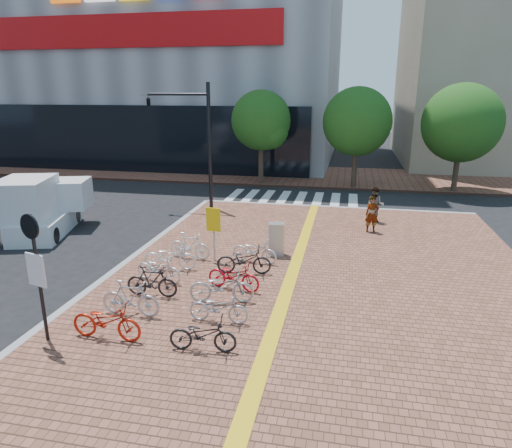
% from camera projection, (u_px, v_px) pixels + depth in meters
% --- Properties ---
extents(ground, '(120.00, 120.00, 0.00)m').
position_uv_depth(ground, '(214.00, 305.00, 13.39)').
color(ground, black).
rests_on(ground, ground).
extents(sidewalk, '(14.00, 34.00, 0.15)m').
position_uv_depth(sidewalk, '(296.00, 441.00, 8.09)').
color(sidewalk, brown).
rests_on(sidewalk, ground).
extents(tactile_strip, '(0.40, 34.00, 0.01)m').
position_uv_depth(tactile_strip, '(241.00, 429.00, 8.26)').
color(tactile_strip, gold).
rests_on(tactile_strip, sidewalk).
extents(kerb_north, '(14.00, 0.25, 0.15)m').
position_uv_depth(kerb_north, '(334.00, 208.00, 24.07)').
color(kerb_north, gray).
rests_on(kerb_north, ground).
extents(far_sidewalk, '(70.00, 8.00, 0.15)m').
position_uv_depth(far_sidewalk, '(297.00, 176.00, 33.10)').
color(far_sidewalk, brown).
rests_on(far_sidewalk, ground).
extents(department_store, '(36.00, 24.27, 28.00)m').
position_uv_depth(department_store, '(144.00, 2.00, 42.54)').
color(department_store, gray).
rests_on(department_store, ground).
extents(crosswalk, '(7.50, 4.00, 0.01)m').
position_uv_depth(crosswalk, '(292.00, 199.00, 26.45)').
color(crosswalk, silver).
rests_on(crosswalk, ground).
extents(street_trees, '(16.20, 4.60, 6.35)m').
position_uv_depth(street_trees, '(375.00, 124.00, 27.66)').
color(street_trees, '#38281E').
rests_on(street_trees, far_sidewalk).
extents(bike_0, '(1.84, 0.68, 0.96)m').
position_uv_depth(bike_0, '(106.00, 321.00, 11.15)').
color(bike_0, red).
rests_on(bike_0, sidewalk).
extents(bike_1, '(1.69, 0.50, 1.01)m').
position_uv_depth(bike_1, '(130.00, 298.00, 12.31)').
color(bike_1, '#B4B3B8').
rests_on(bike_1, sidewalk).
extents(bike_2, '(1.58, 0.47, 0.95)m').
position_uv_depth(bike_2, '(152.00, 281.00, 13.47)').
color(bike_2, black).
rests_on(bike_2, sidewalk).
extents(bike_3, '(1.73, 0.89, 0.87)m').
position_uv_depth(bike_3, '(158.00, 268.00, 14.56)').
color(bike_3, silver).
rests_on(bike_3, sidewalk).
extents(bike_4, '(1.87, 0.88, 0.95)m').
position_uv_depth(bike_4, '(170.00, 256.00, 15.49)').
color(bike_4, white).
rests_on(bike_4, sidewalk).
extents(bike_5, '(1.66, 0.65, 0.97)m').
position_uv_depth(bike_5, '(189.00, 246.00, 16.53)').
color(bike_5, white).
rests_on(bike_5, sidewalk).
extents(bike_6, '(1.65, 0.70, 0.84)m').
position_uv_depth(bike_6, '(203.00, 335.00, 10.65)').
color(bike_6, black).
rests_on(bike_6, sidewalk).
extents(bike_7, '(1.62, 0.58, 0.85)m').
position_uv_depth(bike_7, '(219.00, 307.00, 11.97)').
color(bike_7, '#AFAEB3').
rests_on(bike_7, sidewalk).
extents(bike_8, '(1.95, 0.98, 0.98)m').
position_uv_depth(bike_8, '(222.00, 287.00, 13.09)').
color(bike_8, '#A3A4A8').
rests_on(bike_8, sidewalk).
extents(bike_9, '(1.80, 0.92, 0.90)m').
position_uv_depth(bike_9, '(234.00, 276.00, 13.96)').
color(bike_9, red).
rests_on(bike_9, sidewalk).
extents(bike_10, '(1.88, 0.87, 0.95)m').
position_uv_depth(bike_10, '(244.00, 260.00, 15.15)').
color(bike_10, black).
rests_on(bike_10, sidewalk).
extents(bike_11, '(1.75, 0.89, 0.88)m').
position_uv_depth(bike_11, '(255.00, 251.00, 16.16)').
color(bike_11, silver).
rests_on(bike_11, sidewalk).
extents(pedestrian_a, '(0.63, 0.46, 1.57)m').
position_uv_depth(pedestrian_a, '(372.00, 214.00, 19.54)').
color(pedestrian_a, gray).
rests_on(pedestrian_a, sidewalk).
extents(pedestrian_b, '(0.88, 0.74, 1.63)m').
position_uv_depth(pedestrian_b, '(375.00, 205.00, 21.00)').
color(pedestrian_b, '#474C5A').
rests_on(pedestrian_b, sidewalk).
extents(utility_box, '(0.62, 0.49, 1.23)m').
position_uv_depth(utility_box, '(276.00, 239.00, 16.83)').
color(utility_box, '#A5A6AA').
rests_on(utility_box, sidewalk).
extents(yellow_sign, '(0.53, 0.16, 1.96)m').
position_uv_depth(yellow_sign, '(213.00, 224.00, 16.07)').
color(yellow_sign, '#B7B7BC').
rests_on(yellow_sign, sidewalk).
extents(notice_sign, '(0.59, 0.22, 3.23)m').
position_uv_depth(notice_sign, '(36.00, 263.00, 10.63)').
color(notice_sign, black).
rests_on(notice_sign, sidewalk).
extents(traffic_light_pole, '(3.38, 1.30, 6.29)m').
position_uv_depth(traffic_light_pole, '(181.00, 123.00, 22.86)').
color(traffic_light_pole, black).
rests_on(traffic_light_pole, sidewalk).
extents(box_truck, '(3.07, 4.74, 2.54)m').
position_uv_depth(box_truck, '(43.00, 207.00, 19.73)').
color(box_truck, silver).
rests_on(box_truck, ground).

